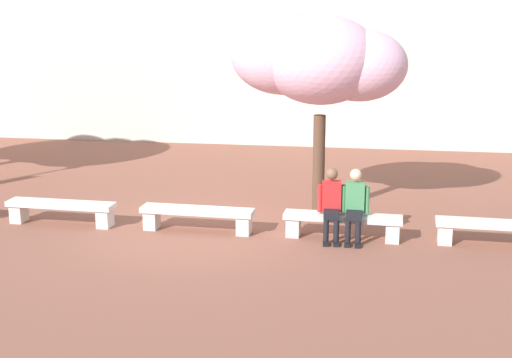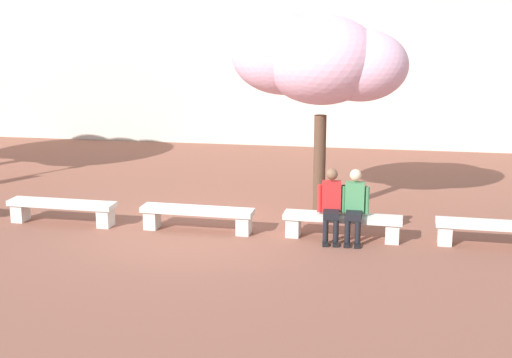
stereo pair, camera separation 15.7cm
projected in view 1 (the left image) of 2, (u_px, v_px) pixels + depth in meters
The scene contains 8 objects.
ground_plane at pixel (198, 231), 13.35m from camera, with size 100.00×100.00×0.00m, color brown.
stone_bench_near_west at pixel (61, 209), 13.71m from camera, with size 2.14×0.49×0.45m.
stone_bench_center at pixel (197, 215), 13.28m from camera, with size 2.14×0.49×0.45m.
stone_bench_near_east at pixel (343, 222), 12.85m from camera, with size 2.14×0.49×0.45m.
stone_bench_east_end at pixel (498, 229), 12.42m from camera, with size 2.14×0.49×0.45m.
person_seated_left at pixel (332, 202), 12.74m from camera, with size 0.51×0.70×1.29m.
person_seated_right at pixel (355, 203), 12.68m from camera, with size 0.51×0.69×1.29m.
cherry_tree_main at pixel (317, 60), 13.82m from camera, with size 3.46×2.29×3.98m.
Camera 1 is at (3.18, -12.42, 4.01)m, focal length 50.00 mm.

